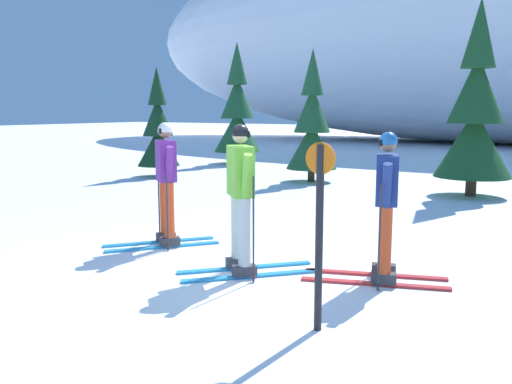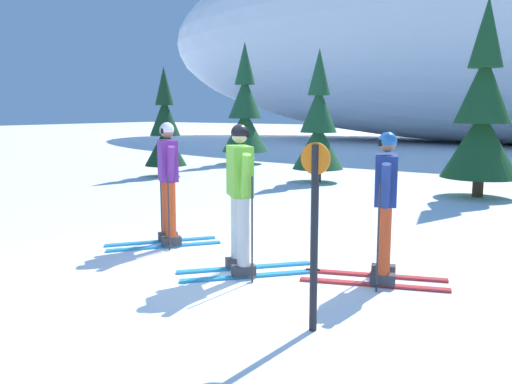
{
  "view_description": "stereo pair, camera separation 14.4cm",
  "coord_description": "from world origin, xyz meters",
  "px_view_note": "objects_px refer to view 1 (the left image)",
  "views": [
    {
      "loc": [
        3.7,
        -5.1,
        1.98
      ],
      "look_at": [
        0.06,
        0.65,
        0.95
      ],
      "focal_mm": 38.24,
      "sensor_mm": 36.0,
      "label": 1
    },
    {
      "loc": [
        3.82,
        -5.03,
        1.98
      ],
      "look_at": [
        0.06,
        0.65,
        0.95
      ],
      "focal_mm": 38.24,
      "sensor_mm": 36.0,
      "label": 2
    }
  ],
  "objects_px": {
    "skier_lime_jacket": "(241,195)",
    "trail_marker_post": "(319,227)",
    "skier_purple_jacket": "(166,182)",
    "skier_navy_jacket": "(385,203)",
    "pine_tree_center_left": "(312,127)",
    "pine_tree_center_right": "(475,115)",
    "pine_tree_far_left": "(237,113)",
    "pine_tree_left": "(158,131)"
  },
  "relations": [
    {
      "from": "skier_purple_jacket",
      "to": "pine_tree_center_left",
      "type": "relative_size",
      "value": 0.5
    },
    {
      "from": "skier_purple_jacket",
      "to": "pine_tree_center_right",
      "type": "xyz_separation_m",
      "value": [
        2.85,
        7.24,
        0.91
      ]
    },
    {
      "from": "pine_tree_left",
      "to": "pine_tree_center_left",
      "type": "distance_m",
      "value": 4.6
    },
    {
      "from": "skier_lime_jacket",
      "to": "skier_navy_jacket",
      "type": "relative_size",
      "value": 1.05
    },
    {
      "from": "pine_tree_left",
      "to": "trail_marker_post",
      "type": "relative_size",
      "value": 1.9
    },
    {
      "from": "pine_tree_center_left",
      "to": "pine_tree_far_left",
      "type": "bearing_deg",
      "value": 145.62
    },
    {
      "from": "pine_tree_far_left",
      "to": "trail_marker_post",
      "type": "relative_size",
      "value": 2.59
    },
    {
      "from": "skier_navy_jacket",
      "to": "trail_marker_post",
      "type": "xyz_separation_m",
      "value": [
        -0.02,
        -1.7,
        0.04
      ]
    },
    {
      "from": "skier_lime_jacket",
      "to": "skier_purple_jacket",
      "type": "distance_m",
      "value": 1.82
    },
    {
      "from": "pine_tree_far_left",
      "to": "pine_tree_center_left",
      "type": "relative_size",
      "value": 1.22
    },
    {
      "from": "skier_navy_jacket",
      "to": "pine_tree_center_right",
      "type": "xyz_separation_m",
      "value": [
        -0.43,
        7.2,
        0.94
      ]
    },
    {
      "from": "skier_lime_jacket",
      "to": "pine_tree_far_left",
      "type": "relative_size",
      "value": 0.41
    },
    {
      "from": "pine_tree_far_left",
      "to": "skier_lime_jacket",
      "type": "bearing_deg",
      "value": -55.57
    },
    {
      "from": "skier_lime_jacket",
      "to": "pine_tree_left",
      "type": "bearing_deg",
      "value": 137.89
    },
    {
      "from": "skier_lime_jacket",
      "to": "pine_tree_far_left",
      "type": "height_order",
      "value": "pine_tree_far_left"
    },
    {
      "from": "trail_marker_post",
      "to": "skier_purple_jacket",
      "type": "bearing_deg",
      "value": 153.11
    },
    {
      "from": "skier_lime_jacket",
      "to": "skier_navy_jacket",
      "type": "height_order",
      "value": "skier_lime_jacket"
    },
    {
      "from": "skier_navy_jacket",
      "to": "pine_tree_left",
      "type": "bearing_deg",
      "value": 145.86
    },
    {
      "from": "pine_tree_center_right",
      "to": "skier_lime_jacket",
      "type": "bearing_deg",
      "value": -98.21
    },
    {
      "from": "pine_tree_far_left",
      "to": "pine_tree_center_right",
      "type": "height_order",
      "value": "pine_tree_center_right"
    },
    {
      "from": "skier_lime_jacket",
      "to": "trail_marker_post",
      "type": "height_order",
      "value": "skier_lime_jacket"
    },
    {
      "from": "skier_purple_jacket",
      "to": "pine_tree_center_right",
      "type": "height_order",
      "value": "pine_tree_center_right"
    },
    {
      "from": "pine_tree_center_right",
      "to": "trail_marker_post",
      "type": "height_order",
      "value": "pine_tree_center_right"
    },
    {
      "from": "trail_marker_post",
      "to": "skier_navy_jacket",
      "type": "bearing_deg",
      "value": 89.4
    },
    {
      "from": "skier_purple_jacket",
      "to": "pine_tree_left",
      "type": "distance_m",
      "value": 8.5
    },
    {
      "from": "skier_lime_jacket",
      "to": "pine_tree_center_left",
      "type": "xyz_separation_m",
      "value": [
        -3.13,
        8.15,
        0.55
      ]
    },
    {
      "from": "skier_purple_jacket",
      "to": "pine_tree_center_left",
      "type": "xyz_separation_m",
      "value": [
        -1.41,
        7.56,
        0.57
      ]
    },
    {
      "from": "pine_tree_left",
      "to": "pine_tree_center_left",
      "type": "xyz_separation_m",
      "value": [
        4.39,
        1.35,
        0.16
      ]
    },
    {
      "from": "skier_lime_jacket",
      "to": "pine_tree_center_left",
      "type": "bearing_deg",
      "value": 111.01
    },
    {
      "from": "pine_tree_center_left",
      "to": "pine_tree_center_right",
      "type": "relative_size",
      "value": 0.81
    },
    {
      "from": "skier_lime_jacket",
      "to": "skier_navy_jacket",
      "type": "distance_m",
      "value": 1.69
    },
    {
      "from": "skier_navy_jacket",
      "to": "trail_marker_post",
      "type": "height_order",
      "value": "skier_navy_jacket"
    },
    {
      "from": "skier_purple_jacket",
      "to": "trail_marker_post",
      "type": "xyz_separation_m",
      "value": [
        3.26,
        -1.65,
        0.01
      ]
    },
    {
      "from": "skier_navy_jacket",
      "to": "skier_purple_jacket",
      "type": "height_order",
      "value": "skier_purple_jacket"
    },
    {
      "from": "pine_tree_left",
      "to": "pine_tree_center_left",
      "type": "height_order",
      "value": "pine_tree_center_left"
    },
    {
      "from": "skier_navy_jacket",
      "to": "pine_tree_center_left",
      "type": "bearing_deg",
      "value": 121.99
    },
    {
      "from": "skier_lime_jacket",
      "to": "pine_tree_far_left",
      "type": "bearing_deg",
      "value": 124.43
    },
    {
      "from": "skier_purple_jacket",
      "to": "trail_marker_post",
      "type": "distance_m",
      "value": 3.66
    },
    {
      "from": "skier_purple_jacket",
      "to": "pine_tree_far_left",
      "type": "xyz_separation_m",
      "value": [
        -6.04,
        10.72,
        0.9
      ]
    },
    {
      "from": "skier_navy_jacket",
      "to": "skier_purple_jacket",
      "type": "bearing_deg",
      "value": -179.22
    },
    {
      "from": "pine_tree_far_left",
      "to": "trail_marker_post",
      "type": "xyz_separation_m",
      "value": [
        9.3,
        -12.37,
        -0.89
      ]
    },
    {
      "from": "pine_tree_left",
      "to": "trail_marker_post",
      "type": "height_order",
      "value": "pine_tree_left"
    }
  ]
}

